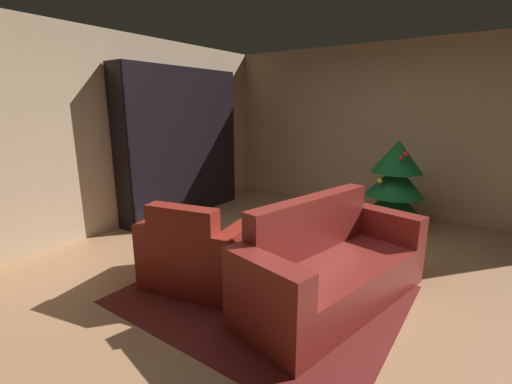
{
  "coord_description": "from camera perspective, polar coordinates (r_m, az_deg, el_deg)",
  "views": [
    {
      "loc": [
        1.51,
        -2.79,
        1.68
      ],
      "look_at": [
        -0.39,
        -0.08,
        0.86
      ],
      "focal_mm": 24.63,
      "sensor_mm": 36.0,
      "label": 1
    }
  ],
  "objects": [
    {
      "name": "bottle_on_table",
      "position": [
        3.32,
        4.34,
        -6.87
      ],
      "size": [
        0.07,
        0.07,
        0.25
      ],
      "color": "#21541C",
      "rests_on": "coffee_table"
    },
    {
      "name": "armchair_red",
      "position": [
        3.43,
        -9.1,
        -10.01
      ],
      "size": [
        1.11,
        0.93,
        0.84
      ],
      "color": "maroon",
      "rests_on": "ground"
    },
    {
      "name": "couch_red",
      "position": [
        3.19,
        12.07,
        -12.0
      ],
      "size": [
        1.12,
        1.99,
        0.9
      ],
      "color": "maroon",
      "rests_on": "ground"
    },
    {
      "name": "decorated_tree",
      "position": [
        5.16,
        21.65,
        1.24
      ],
      "size": [
        0.85,
        0.85,
        1.23
      ],
      "color": "brown",
      "rests_on": "ground"
    },
    {
      "name": "wall_left",
      "position": [
        5.14,
        -22.18,
        8.76
      ],
      "size": [
        0.06,
        5.99,
        2.62
      ],
      "primitive_type": "cube",
      "color": "tan",
      "rests_on": "ground"
    },
    {
      "name": "area_rug",
      "position": [
        3.34,
        1.31,
        -16.23
      ],
      "size": [
        2.3,
        1.94,
        0.01
      ],
      "primitive_type": "cube",
      "color": "maroon",
      "rests_on": "ground"
    },
    {
      "name": "coffee_table",
      "position": [
        3.34,
        1.18,
        -9.27
      ],
      "size": [
        0.67,
        0.67,
        0.41
      ],
      "color": "black",
      "rests_on": "ground"
    },
    {
      "name": "book_stack_on_table",
      "position": [
        3.25,
        1.1,
        -8.44
      ],
      "size": [
        0.22,
        0.18,
        0.07
      ],
      "color": "#345180",
      "rests_on": "coffee_table"
    },
    {
      "name": "bookshelf_unit",
      "position": [
        5.64,
        -11.08,
        7.7
      ],
      "size": [
        0.37,
        2.14,
        2.22
      ],
      "color": "black",
      "rests_on": "ground"
    },
    {
      "name": "wall_back",
      "position": [
        5.96,
        20.65,
        9.46
      ],
      "size": [
        5.65,
        0.06,
        2.62
      ],
      "primitive_type": "cube",
      "color": "tan",
      "rests_on": "ground"
    },
    {
      "name": "ground_plane",
      "position": [
        3.59,
        6.08,
        -14.1
      ],
      "size": [
        7.05,
        7.05,
        0.0
      ],
      "primitive_type": "plane",
      "color": "#AC7B54"
    }
  ]
}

